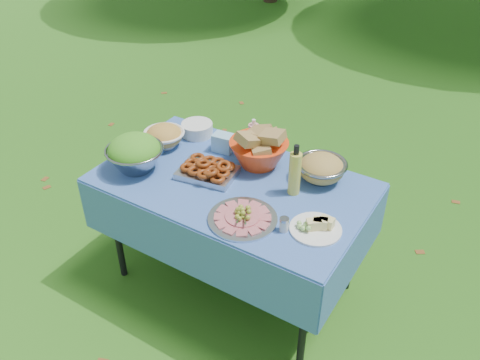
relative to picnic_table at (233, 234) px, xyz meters
The scene contains 14 objects.
ground 0.38m from the picnic_table, ahead, with size 80.00×80.00×0.00m, color #133A0A.
picnic_table is the anchor object (origin of this frame).
salad_bowl 0.73m from the picnic_table, 160.85° to the right, with size 0.32×0.32×0.21m, color gray, non-canonical shape.
pasta_bowl_white 0.71m from the picnic_table, 169.42° to the left, with size 0.24×0.24×0.13m, color white, non-canonical shape.
plate_stack 0.69m from the picnic_table, 145.87° to the left, with size 0.19×0.19×0.08m, color white.
wipes_box 0.54m from the picnic_table, 132.05° to the left, with size 0.12×0.09×0.11m, color #90CCF3.
sanitizer_bottle 0.61m from the picnic_table, 103.61° to the left, with size 0.06×0.06×0.18m, color pink.
bread_bowl 0.54m from the picnic_table, 81.42° to the left, with size 0.33×0.33×0.22m, color #EC3E13, non-canonical shape.
pasta_bowl_steel 0.66m from the picnic_table, 34.57° to the left, with size 0.27×0.27×0.14m, color gray, non-canonical shape.
fried_tray 0.44m from the picnic_table, 169.98° to the right, with size 0.31×0.22×0.07m, color #B1B1B5.
charcuterie_platter 0.53m from the picnic_table, 48.65° to the right, with size 0.34×0.34×0.08m, color #B7BABF.
oil_bottle 0.62m from the picnic_table, 14.24° to the left, with size 0.06×0.06×0.29m, color gold.
cheese_plate 0.70m from the picnic_table, 13.27° to the right, with size 0.25×0.25×0.07m, color white.
shaker 0.63m from the picnic_table, 26.55° to the right, with size 0.05×0.05×0.07m, color silver.
Camera 1 is at (1.22, -1.88, 2.34)m, focal length 38.00 mm.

